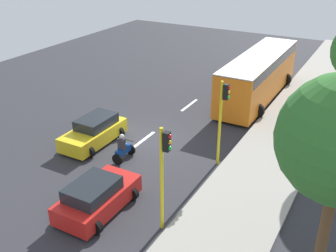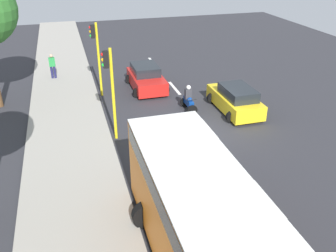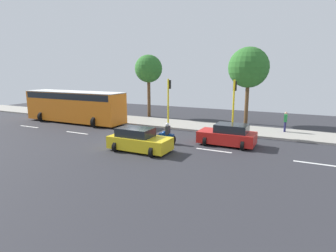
{
  "view_description": "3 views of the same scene",
  "coord_description": "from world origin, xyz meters",
  "px_view_note": "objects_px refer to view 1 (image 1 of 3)",
  "views": [
    {
      "loc": [
        11.24,
        -17.26,
        10.78
      ],
      "look_at": [
        1.62,
        0.04,
        1.27
      ],
      "focal_mm": 42.97,
      "sensor_mm": 36.0,
      "label": 1
    },
    {
      "loc": [
        6.67,
        15.5,
        8.71
      ],
      "look_at": [
        2.38,
        0.66,
        0.8
      ],
      "focal_mm": 38.91,
      "sensor_mm": 36.0,
      "label": 2
    },
    {
      "loc": [
        -16.95,
        -10.98,
        5.13
      ],
      "look_at": [
        2.41,
        -1.44,
        0.82
      ],
      "focal_mm": 29.32,
      "sensor_mm": 36.0,
      "label": 3
    }
  ],
  "objects_px": {
    "city_bus": "(259,73)",
    "motorcycle": "(123,149)",
    "traffic_light_corner": "(164,166)",
    "car_red": "(97,197)",
    "car_yellow_cab": "(94,132)",
    "traffic_light_midblock": "(222,112)"
  },
  "relations": [
    {
      "from": "city_bus",
      "to": "motorcycle",
      "type": "relative_size",
      "value": 7.19
    },
    {
      "from": "traffic_light_corner",
      "to": "car_red",
      "type": "bearing_deg",
      "value": -173.02
    },
    {
      "from": "car_yellow_cab",
      "to": "motorcycle",
      "type": "height_order",
      "value": "motorcycle"
    },
    {
      "from": "traffic_light_midblock",
      "to": "motorcycle",
      "type": "bearing_deg",
      "value": -155.74
    },
    {
      "from": "motorcycle",
      "to": "traffic_light_midblock",
      "type": "bearing_deg",
      "value": 24.26
    },
    {
      "from": "motorcycle",
      "to": "traffic_light_corner",
      "type": "height_order",
      "value": "traffic_light_corner"
    },
    {
      "from": "traffic_light_corner",
      "to": "traffic_light_midblock",
      "type": "distance_m",
      "value": 5.78
    },
    {
      "from": "car_yellow_cab",
      "to": "motorcycle",
      "type": "xyz_separation_m",
      "value": [
        2.51,
        -0.76,
        -0.07
      ]
    },
    {
      "from": "traffic_light_corner",
      "to": "traffic_light_midblock",
      "type": "xyz_separation_m",
      "value": [
        0.0,
        5.78,
        0.0
      ]
    },
    {
      "from": "motorcycle",
      "to": "traffic_light_corner",
      "type": "relative_size",
      "value": 0.34
    },
    {
      "from": "motorcycle",
      "to": "traffic_light_corner",
      "type": "xyz_separation_m",
      "value": [
        4.56,
        -3.72,
        2.29
      ]
    },
    {
      "from": "traffic_light_midblock",
      "to": "car_red",
      "type": "bearing_deg",
      "value": -116.44
    },
    {
      "from": "car_yellow_cab",
      "to": "city_bus",
      "type": "distance_m",
      "value": 12.77
    },
    {
      "from": "traffic_light_corner",
      "to": "traffic_light_midblock",
      "type": "height_order",
      "value": "same"
    },
    {
      "from": "city_bus",
      "to": "car_yellow_cab",
      "type": "bearing_deg",
      "value": -117.35
    },
    {
      "from": "car_red",
      "to": "car_yellow_cab",
      "type": "bearing_deg",
      "value": 129.56
    },
    {
      "from": "traffic_light_corner",
      "to": "car_yellow_cab",
      "type": "bearing_deg",
      "value": 147.63
    },
    {
      "from": "car_yellow_cab",
      "to": "traffic_light_corner",
      "type": "distance_m",
      "value": 8.66
    },
    {
      "from": "car_yellow_cab",
      "to": "traffic_light_corner",
      "type": "bearing_deg",
      "value": -32.37
    },
    {
      "from": "car_red",
      "to": "traffic_light_corner",
      "type": "relative_size",
      "value": 0.87
    },
    {
      "from": "car_red",
      "to": "traffic_light_corner",
      "type": "bearing_deg",
      "value": 6.98
    },
    {
      "from": "car_yellow_cab",
      "to": "motorcycle",
      "type": "distance_m",
      "value": 2.63
    }
  ]
}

